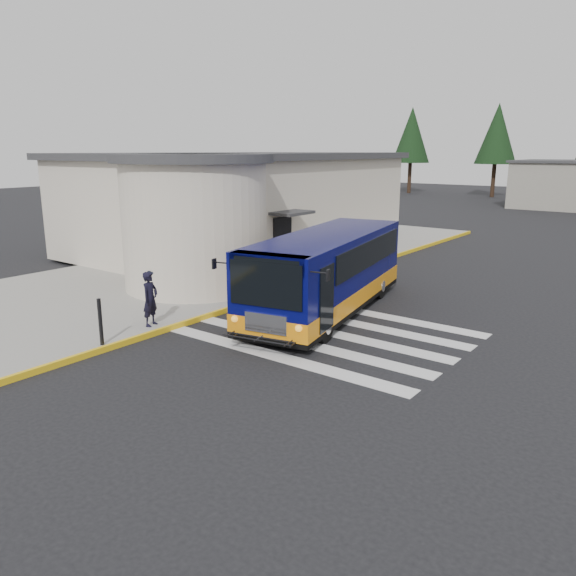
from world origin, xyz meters
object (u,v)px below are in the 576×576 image
Objects in this scene: transit_bus at (327,275)px; bollard at (100,322)px; pedestrian_b at (158,273)px; pedestrian_a at (150,299)px.

transit_bus is 7.06m from bollard.
transit_bus is at bearing 67.62° from bollard.
transit_bus is 5.68m from pedestrian_b.
pedestrian_a is at bearing -134.29° from transit_bus.
transit_bus is 5.03× the size of pedestrian_b.
pedestrian_a is at bearing 47.50° from pedestrian_b.
pedestrian_b is at bearing -163.82° from transit_bus.
pedestrian_b is (-5.02, -2.64, -0.14)m from transit_bus.
pedestrian_a is 0.86× the size of pedestrian_b.
transit_bus is at bearing 119.67° from pedestrian_b.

